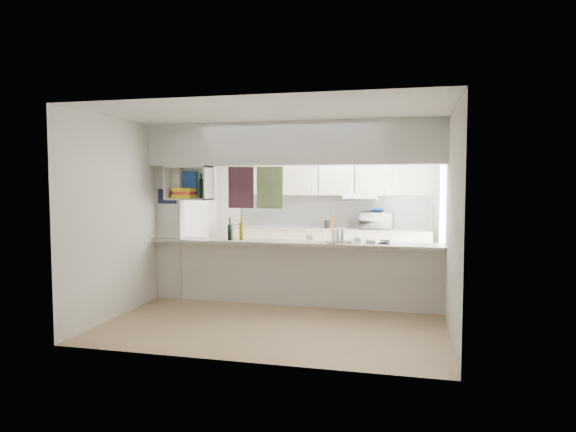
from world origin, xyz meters
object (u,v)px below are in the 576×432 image
(dish_rack, at_px, (340,237))
(bowl, at_px, (377,210))
(microwave, at_px, (377,221))
(wine_bottles, at_px, (236,231))

(dish_rack, bearing_deg, bowl, 61.55)
(bowl, distance_m, dish_rack, 2.18)
(microwave, relative_size, bowl, 2.21)
(microwave, relative_size, wine_bottles, 1.57)
(bowl, height_order, wine_bottles, bowl)
(bowl, bearing_deg, microwave, 125.58)
(dish_rack, relative_size, wine_bottles, 1.44)
(bowl, relative_size, dish_rack, 0.50)
(microwave, bearing_deg, wine_bottles, 55.68)
(bowl, relative_size, wine_bottles, 0.71)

